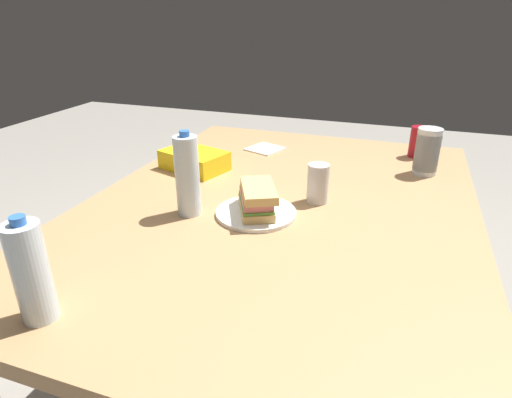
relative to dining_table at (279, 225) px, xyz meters
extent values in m
plane|color=gray|center=(0.00, 0.00, -0.66)|extent=(8.00, 8.00, 0.00)
cube|color=tan|center=(0.00, 0.00, 0.06)|extent=(1.56, 1.16, 0.04)
cylinder|color=#977049|center=(-0.70, -0.50, -0.31)|extent=(0.07, 0.07, 0.69)
cylinder|color=#977049|center=(-0.70, 0.50, -0.31)|extent=(0.07, 0.07, 0.69)
cylinder|color=white|center=(0.10, -0.04, 0.08)|extent=(0.23, 0.23, 0.01)
cube|color=#DBB26B|center=(0.10, -0.04, 0.10)|extent=(0.19, 0.15, 0.02)
cube|color=#599E3F|center=(0.10, -0.04, 0.12)|extent=(0.18, 0.15, 0.01)
cube|color=#C6727A|center=(0.10, -0.04, 0.13)|extent=(0.18, 0.14, 0.02)
cube|color=yellow|center=(0.10, -0.04, 0.15)|extent=(0.17, 0.14, 0.01)
cube|color=#DBB26B|center=(0.11, -0.03, 0.16)|extent=(0.19, 0.15, 0.02)
cylinder|color=maroon|center=(-0.61, 0.39, 0.14)|extent=(0.07, 0.07, 0.12)
cube|color=yellow|center=(-0.18, -0.38, 0.11)|extent=(0.21, 0.26, 0.07)
cylinder|color=silver|center=(0.15, -0.23, 0.19)|extent=(0.07, 0.07, 0.23)
cylinder|color=blue|center=(0.15, -0.23, 0.32)|extent=(0.03, 0.03, 0.02)
cylinder|color=silver|center=(-0.41, 0.42, 0.13)|extent=(0.08, 0.08, 0.09)
cylinder|color=silver|center=(-0.41, 0.42, 0.14)|extent=(0.08, 0.08, 0.09)
cylinder|color=silver|center=(-0.41, 0.42, 0.16)|extent=(0.08, 0.08, 0.09)
cylinder|color=silver|center=(-0.41, 0.42, 0.18)|extent=(0.08, 0.08, 0.09)
cylinder|color=silver|center=(-0.41, 0.42, 0.20)|extent=(0.08, 0.08, 0.09)
cylinder|color=silver|center=(0.66, -0.29, 0.18)|extent=(0.07, 0.07, 0.20)
cylinder|color=blue|center=(0.66, -0.29, 0.29)|extent=(0.03, 0.03, 0.02)
cylinder|color=silver|center=(-0.05, 0.11, 0.14)|extent=(0.07, 0.07, 0.12)
cube|color=white|center=(-0.50, -0.21, 0.08)|extent=(0.17, 0.17, 0.01)
camera|label=1|loc=(1.16, 0.33, 0.64)|focal=30.33mm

